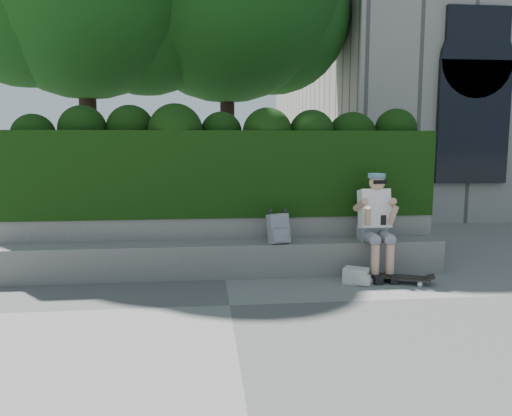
{
  "coord_description": "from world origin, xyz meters",
  "views": [
    {
      "loc": [
        -0.27,
        -5.33,
        1.81
      ],
      "look_at": [
        0.4,
        1.0,
        0.95
      ],
      "focal_mm": 35.0,
      "sensor_mm": 36.0,
      "label": 1
    }
  ],
  "objects": [
    {
      "name": "ground",
      "position": [
        0.0,
        0.0,
        0.0
      ],
      "size": [
        80.0,
        80.0,
        0.0
      ],
      "primitive_type": "plane",
      "color": "slate",
      "rests_on": "ground"
    },
    {
      "name": "bench_ledge",
      "position": [
        0.0,
        1.25,
        0.23
      ],
      "size": [
        6.0,
        0.45,
        0.45
      ],
      "primitive_type": "cube",
      "color": "gray",
      "rests_on": "ground"
    },
    {
      "name": "planter_wall",
      "position": [
        0.0,
        1.73,
        0.38
      ],
      "size": [
        6.0,
        0.5,
        0.75
      ],
      "primitive_type": "cube",
      "color": "gray",
      "rests_on": "ground"
    },
    {
      "name": "hedge",
      "position": [
        0.0,
        1.95,
        1.35
      ],
      "size": [
        6.0,
        1.0,
        1.2
      ],
      "primitive_type": "cube",
      "color": "black",
      "rests_on": "planter_wall"
    },
    {
      "name": "person",
      "position": [
        2.02,
        1.07,
        0.75
      ],
      "size": [
        0.4,
        0.76,
        1.38
      ],
      "color": "gray",
      "rests_on": "ground"
    },
    {
      "name": "skateboard",
      "position": [
        2.17,
        0.67,
        0.07
      ],
      "size": [
        0.87,
        0.51,
        0.09
      ],
      "rotation": [
        0.0,
        0.0,
        -0.38
      ],
      "color": "black",
      "rests_on": "ground"
    },
    {
      "name": "backpack_plaid",
      "position": [
        0.72,
        1.15,
        0.65
      ],
      "size": [
        0.3,
        0.21,
        0.39
      ],
      "primitive_type": "cube",
      "rotation": [
        0.0,
        0.0,
        0.29
      ],
      "color": "#9D9DA1",
      "rests_on": "bench_ledge"
    },
    {
      "name": "backpack_ground",
      "position": [
        1.66,
        0.71,
        0.1
      ],
      "size": [
        0.37,
        0.34,
        0.2
      ],
      "primitive_type": "cube",
      "rotation": [
        0.0,
        0.0,
        -0.52
      ],
      "color": "silver",
      "rests_on": "ground"
    }
  ]
}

